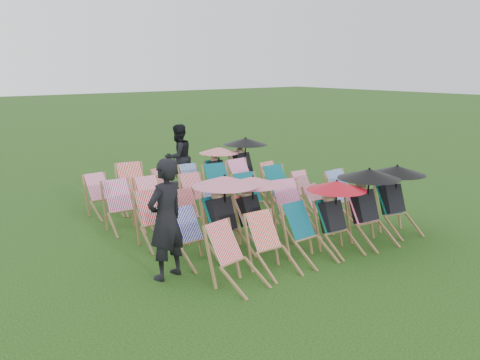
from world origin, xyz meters
TOP-DOWN VIEW (x-y plane):
  - ground at (0.00, 0.00)m, footprint 100.00×100.00m
  - deckchair_0 at (-1.96, -2.33)m, footprint 0.76×0.94m
  - deckchair_1 at (-1.17, -2.23)m, footprint 0.62×0.85m
  - deckchair_2 at (-0.36, -2.22)m, footprint 0.64×0.87m
  - deckchair_3 at (0.35, -2.19)m, footprint 1.04×1.09m
  - deckchair_4 at (1.14, -2.25)m, footprint 1.14×1.20m
  - deckchair_5 at (2.06, -2.17)m, footprint 1.09×1.16m
  - deckchair_6 at (-1.91, -1.15)m, footprint 0.60×0.83m
  - deckchair_7 at (-1.22, -1.08)m, footprint 1.13×1.17m
  - deckchair_8 at (-0.51, -0.98)m, footprint 1.03×1.10m
  - deckchair_9 at (0.40, -1.09)m, footprint 0.82×1.03m
  - deckchair_10 at (1.13, -1.15)m, footprint 0.69×0.86m
  - deckchair_11 at (1.94, -1.12)m, footprint 0.73×0.98m
  - deckchair_12 at (-1.96, -0.01)m, footprint 0.71×0.93m
  - deckchair_13 at (-1.23, 0.03)m, footprint 0.64×0.84m
  - deckchair_14 at (-0.49, 0.06)m, footprint 0.67×0.84m
  - deckchair_15 at (0.35, 0.06)m, footprint 0.70×0.93m
  - deckchair_16 at (1.27, 0.12)m, footprint 0.68×0.94m
  - deckchair_17 at (1.98, 0.11)m, footprint 0.55×0.76m
  - deckchair_18 at (-2.04, 1.18)m, footprint 0.72×0.94m
  - deckchair_19 at (-1.31, 1.23)m, footprint 0.64×0.87m
  - deckchair_20 at (-0.32, 1.17)m, footprint 0.68×0.87m
  - deckchair_21 at (0.36, 1.17)m, footprint 0.79×1.01m
  - deckchair_22 at (1.13, 1.20)m, footprint 0.74×0.99m
  - deckchair_23 at (2.08, 1.26)m, footprint 0.68×0.86m
  - deckchair_24 at (-1.91, 2.39)m, footprint 0.63×0.85m
  - deckchair_25 at (-1.19, 2.34)m, footprint 0.85×1.06m
  - deckchair_26 at (-0.30, 2.38)m, footprint 0.67×0.84m
  - deckchair_27 at (0.39, 2.36)m, footprint 0.62×0.81m
  - deckchair_28 at (1.23, 2.47)m, footprint 0.99×1.03m
  - deckchair_29 at (2.02, 2.39)m, footprint 1.14×1.20m
  - person_left at (-2.58, -1.39)m, footprint 0.77×0.60m
  - person_rear at (0.69, 3.56)m, footprint 0.92×0.77m

SIDE VIEW (x-z plane):
  - ground at x=0.00m, z-range 0.00..0.00m
  - deckchair_26 at x=-0.30m, z-range 0.00..0.82m
  - deckchair_17 at x=1.98m, z-range 0.00..0.82m
  - deckchair_27 at x=0.39m, z-range 0.00..0.83m
  - deckchair_14 at x=-0.49m, z-range 0.00..0.84m
  - deckchair_10 at x=1.13m, z-range 0.00..0.84m
  - deckchair_23 at x=2.08m, z-range 0.00..0.85m
  - deckchair_13 at x=-1.23m, z-range 0.00..0.86m
  - deckchair_20 at x=-0.32m, z-range 0.00..0.87m
  - deckchair_6 at x=-1.91m, z-range 0.00..0.88m
  - deckchair_24 at x=-1.91m, z-range 0.00..0.88m
  - deckchair_1 at x=-1.17m, z-range 0.00..0.90m
  - deckchair_0 at x=-1.96m, z-range 0.00..0.91m
  - deckchair_2 at x=-0.36m, z-range 0.00..0.92m
  - deckchair_19 at x=-1.31m, z-range 0.00..0.92m
  - deckchair_12 at x=-1.96m, z-range 0.00..0.95m
  - deckchair_18 at x=-2.04m, z-range 0.00..0.95m
  - deckchair_15 at x=0.35m, z-range 0.00..0.97m
  - deckchair_21 at x=0.36m, z-range 0.00..1.00m
  - deckchair_9 at x=0.40m, z-range 0.00..1.01m
  - deckchair_16 at x=1.27m, z-range 0.00..1.01m
  - deckchair_11 at x=1.94m, z-range 0.00..1.02m
  - deckchair_22 at x=1.13m, z-range 0.00..1.02m
  - deckchair_25 at x=-1.19m, z-range 0.00..1.03m
  - deckchair_28 at x=1.23m, z-range 0.03..1.21m
  - deckchair_8 at x=-0.51m, z-range 0.03..1.25m
  - deckchair_3 at x=0.35m, z-range 0.03..1.26m
  - deckchair_5 at x=2.06m, z-range 0.04..1.33m
  - deckchair_7 at x=-1.22m, z-range 0.04..1.38m
  - deckchair_29 at x=2.02m, z-range 0.04..1.38m
  - deckchair_4 at x=1.14m, z-range 0.04..1.39m
  - person_rear at x=0.69m, z-range 0.00..1.70m
  - person_left at x=-2.58m, z-range 0.00..1.85m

